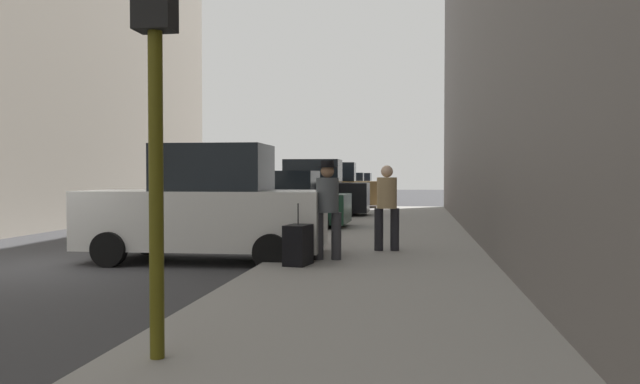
{
  "coord_description": "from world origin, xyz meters",
  "views": [
    {
      "loc": [
        6.61,
        -10.27,
        1.67
      ],
      "look_at": [
        4.0,
        6.94,
        1.19
      ],
      "focal_mm": 35.0,
      "sensor_mm": 36.0,
      "label": 1
    }
  ],
  "objects": [
    {
      "name": "ground_plane",
      "position": [
        0.0,
        0.0,
        0.0
      ],
      "size": [
        120.0,
        120.0,
        0.0
      ],
      "primitive_type": "plane",
      "color": "#38383A"
    },
    {
      "name": "sidewalk",
      "position": [
        6.0,
        0.0,
        0.07
      ],
      "size": [
        4.0,
        40.0,
        0.15
      ],
      "primitive_type": "cube",
      "color": "gray",
      "rests_on": "ground_plane"
    },
    {
      "name": "parked_white_van",
      "position": [
        2.65,
        1.24,
        1.03
      ],
      "size": [
        4.65,
        2.17,
        2.25
      ],
      "color": "silver",
      "rests_on": "ground_plane"
    },
    {
      "name": "parked_dark_green_sedan",
      "position": [
        2.65,
        7.75,
        0.85
      ],
      "size": [
        4.24,
        2.13,
        1.79
      ],
      "color": "#193828",
      "rests_on": "ground_plane"
    },
    {
      "name": "parked_black_suv",
      "position": [
        2.65,
        13.08,
        1.03
      ],
      "size": [
        4.61,
        2.09,
        2.25
      ],
      "color": "black",
      "rests_on": "ground_plane"
    },
    {
      "name": "parked_bronze_suv",
      "position": [
        2.65,
        19.05,
        1.03
      ],
      "size": [
        4.66,
        2.18,
        2.25
      ],
      "color": "brown",
      "rests_on": "ground_plane"
    },
    {
      "name": "parked_red_hatchback",
      "position": [
        2.65,
        25.05,
        0.85
      ],
      "size": [
        4.26,
        2.17,
        1.79
      ],
      "color": "#B2191E",
      "rests_on": "ground_plane"
    },
    {
      "name": "parked_gray_coupe",
      "position": [
        2.65,
        31.26,
        0.85
      ],
      "size": [
        4.2,
        2.06,
        1.79
      ],
      "color": "slate",
      "rests_on": "ground_plane"
    },
    {
      "name": "fire_hydrant",
      "position": [
        4.45,
        3.41,
        0.5
      ],
      "size": [
        0.42,
        0.22,
        0.7
      ],
      "color": "red",
      "rests_on": "sidewalk"
    },
    {
      "name": "traffic_light",
      "position": [
        4.5,
        -5.39,
        2.76
      ],
      "size": [
        0.32,
        0.32,
        3.6
      ],
      "color": "#514C0F",
      "rests_on": "sidewalk"
    },
    {
      "name": "pedestrian_with_beanie",
      "position": [
        5.07,
        0.76,
        1.14
      ],
      "size": [
        0.51,
        0.43,
        1.78
      ],
      "color": "#333338",
      "rests_on": "sidewalk"
    },
    {
      "name": "pedestrian_in_tan_coat",
      "position": [
        6.06,
        2.26,
        1.1
      ],
      "size": [
        0.52,
        0.44,
        1.71
      ],
      "color": "black",
      "rests_on": "sidewalk"
    },
    {
      "name": "rolling_suitcase",
      "position": [
        4.67,
        0.02,
        0.49
      ],
      "size": [
        0.45,
        0.62,
        1.04
      ],
      "color": "black",
      "rests_on": "sidewalk"
    }
  ]
}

